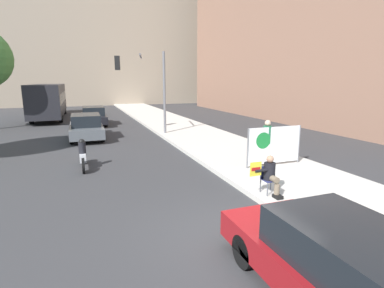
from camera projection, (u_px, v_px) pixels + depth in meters
name	position (u px, v px, depth m)	size (l,w,h in m)	color
ground_plane	(242.00, 239.00, 6.72)	(160.00, 160.00, 0.00)	#38383A
sidewalk_curb	(183.00, 129.00, 21.70)	(4.44, 90.00, 0.17)	beige
seated_protester	(270.00, 174.00, 8.83)	(0.92, 0.77, 1.16)	#474C56
jogger_on_sidewalk	(267.00, 142.00, 11.86)	(0.34, 0.34, 1.82)	#756651
protest_banner	(274.00, 145.00, 11.82)	(2.46, 0.06, 1.56)	slate
traffic_light_pole	(146.00, 78.00, 18.68)	(3.03, 2.79, 5.11)	slate
parked_car_curbside	(342.00, 267.00, 4.55)	(1.86, 4.44, 1.42)	maroon
car_on_road_nearest	(86.00, 127.00, 18.22)	(1.89, 4.57, 1.52)	#565B60
car_on_road_midblock	(94.00, 116.00, 23.89)	(1.86, 4.47, 1.50)	black
city_bus_on_road	(49.00, 99.00, 28.24)	(2.57, 11.69, 3.17)	#232328
motorcycle_on_road	(83.00, 156.00, 12.06)	(0.28, 2.05, 1.23)	silver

